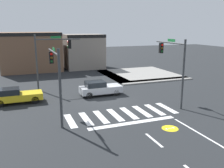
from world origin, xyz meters
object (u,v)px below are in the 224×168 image
Objects in this scene: traffic_signal_southeast at (173,60)px; traffic_signal_southwest at (56,70)px; car_yellow at (15,96)px; car_silver at (100,88)px; traffic_signal_northwest at (51,52)px.

traffic_signal_southeast is 1.07× the size of traffic_signal_southwest.
traffic_signal_southwest is 6.81m from car_yellow.
traffic_signal_southeast reaches higher than car_silver.
car_yellow is at bearing 68.71° from traffic_signal_southeast.
car_silver is at bearing -1.21° from car_yellow.
car_yellow is 7.99m from car_silver.
traffic_signal_southeast is at bearing -89.09° from traffic_signal_southwest.
traffic_signal_southwest is (-0.92, -9.45, -0.35)m from traffic_signal_northwest.
traffic_signal_southeast is at bearing -43.78° from car_silver.
traffic_signal_southwest is at bearing -134.24° from car_silver.
traffic_signal_southeast reaches higher than car_yellow.
traffic_signal_southwest is at bearing -95.55° from traffic_signal_northwest.
car_yellow is at bearing 29.55° from traffic_signal_southwest.
traffic_signal_southeast is 1.33× the size of car_yellow.
traffic_signal_northwest is 13.10m from traffic_signal_southeast.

